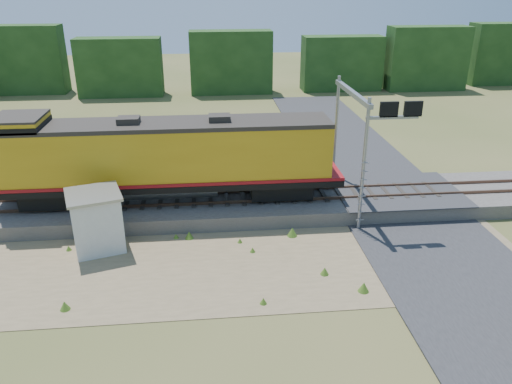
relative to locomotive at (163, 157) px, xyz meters
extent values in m
plane|color=#475123|center=(6.00, -6.00, -3.30)|extent=(140.00, 140.00, 0.00)
cube|color=slate|center=(6.00, 0.00, -2.90)|extent=(70.00, 5.00, 0.80)
cube|color=brown|center=(6.00, -0.72, -2.42)|extent=(70.00, 0.10, 0.16)
cube|color=brown|center=(6.00, 0.72, -2.42)|extent=(70.00, 0.10, 0.16)
cube|color=#8C7754|center=(4.00, -5.50, -3.29)|extent=(26.00, 8.00, 0.03)
cube|color=#38383A|center=(13.00, 0.00, -2.47)|extent=(7.00, 5.20, 0.06)
cube|color=#38383A|center=(13.00, 16.00, -3.26)|extent=(7.00, 24.00, 0.08)
cube|color=#193814|center=(6.00, 32.00, -0.05)|extent=(36.00, 3.00, 6.50)
cube|color=black|center=(-5.71, 0.00, -1.93)|extent=(3.31, 2.12, 0.83)
cube|color=black|center=(6.25, 0.00, -1.93)|extent=(3.31, 2.12, 0.83)
cube|color=black|center=(0.27, 0.00, -1.35)|extent=(18.41, 2.76, 0.33)
cylinder|color=gray|center=(0.27, 0.00, -1.79)|extent=(5.06, 1.10, 1.10)
cube|color=gold|center=(0.27, 0.00, 0.24)|extent=(17.03, 2.67, 2.85)
cube|color=maroon|center=(0.27, 0.00, -1.07)|extent=(18.41, 2.81, 0.17)
cube|color=#28231E|center=(0.27, 0.00, 1.78)|extent=(17.03, 2.72, 0.22)
cube|color=gold|center=(-6.91, 0.00, 1.99)|extent=(2.39, 2.67, 0.64)
cube|color=#28231E|center=(-6.91, 0.00, 2.35)|extent=(2.39, 2.72, 0.11)
cube|color=black|center=(-6.91, 0.00, 1.95)|extent=(2.44, 2.72, 0.32)
cube|color=#28231E|center=(-1.57, 0.00, 1.99)|extent=(1.10, 0.92, 0.41)
cube|color=#28231E|center=(3.03, 0.00, 1.99)|extent=(1.10, 0.92, 0.41)
cube|color=silver|center=(-2.99, -3.45, -1.93)|extent=(2.74, 2.74, 2.74)
cube|color=gray|center=(-2.99, -3.45, -0.51)|extent=(3.01, 3.01, 0.13)
cylinder|color=gray|center=(9.95, -2.80, 0.13)|extent=(0.18, 0.18, 6.87)
cylinder|color=gray|center=(9.95, 2.80, 0.13)|extent=(0.18, 0.18, 6.87)
cube|color=gray|center=(9.95, 0.00, 3.17)|extent=(0.25, 6.20, 0.25)
cube|color=gray|center=(11.13, -2.80, 2.58)|extent=(2.55, 0.15, 0.15)
cube|color=black|center=(10.93, -2.80, 2.97)|extent=(0.88, 0.15, 0.74)
cube|color=black|center=(12.11, -2.80, 2.97)|extent=(0.88, 0.15, 0.74)
camera|label=1|loc=(2.41, -25.13, 8.64)|focal=35.00mm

